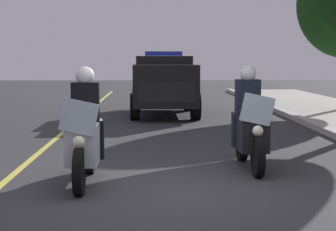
{
  "coord_description": "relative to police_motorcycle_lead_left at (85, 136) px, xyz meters",
  "views": [
    {
      "loc": [
        7.82,
        -0.27,
        1.84
      ],
      "look_at": [
        -1.63,
        0.0,
        0.9
      ],
      "focal_mm": 61.94,
      "sensor_mm": 36.0,
      "label": 1
    }
  ],
  "objects": [
    {
      "name": "ground_plane",
      "position": [
        0.61,
        1.25,
        -0.7
      ],
      "size": [
        80.0,
        80.0,
        0.0
      ],
      "primitive_type": "plane",
      "color": "#333335"
    },
    {
      "name": "police_motorcycle_lead_left",
      "position": [
        0.0,
        0.0,
        0.0
      ],
      "size": [
        2.14,
        0.56,
        1.72
      ],
      "color": "black",
      "rests_on": "ground"
    },
    {
      "name": "police_motorcycle_lead_right",
      "position": [
        -1.11,
        2.61,
        0.0
      ],
      "size": [
        2.14,
        0.56,
        1.72
      ],
      "color": "black",
      "rests_on": "ground"
    },
    {
      "name": "police_suv",
      "position": [
        -10.26,
        1.37,
        0.37
      ],
      "size": [
        4.93,
        2.12,
        2.05
      ],
      "color": "black",
      "rests_on": "ground"
    }
  ]
}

